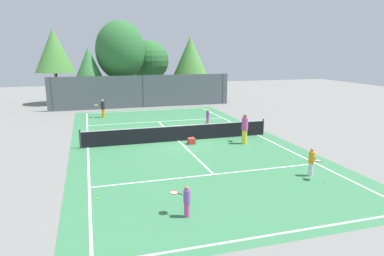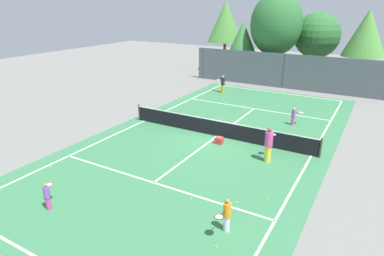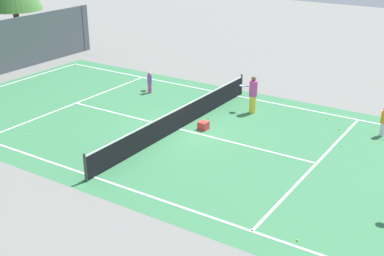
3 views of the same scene
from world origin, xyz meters
The scene contains 24 objects.
ground_plane centered at (0.00, 0.00, 0.00)m, with size 80.00×80.00×0.00m, color slate.
court_surface centered at (0.00, 0.00, 0.00)m, with size 13.00×25.00×0.01m.
tennis_net centered at (0.00, 0.00, 0.51)m, with size 11.90×0.10×1.10m.
perimeter_fence centered at (0.00, 14.00, 1.60)m, with size 18.00×0.12×3.20m.
tree_0 centered at (-5.03, 16.01, 4.21)m, with size 2.89×2.89×5.86m.
tree_1 centered at (-1.83, 16.50, 5.58)m, with size 5.00×4.87×8.60m.
tree_2 centered at (1.58, 19.51, 4.45)m, with size 4.56×4.56×6.74m.
tree_3 centered at (6.07, 17.96, 4.99)m, with size 3.81×3.81×7.13m.
tree_4 centered at (-8.40, 19.03, 5.56)m, with size 4.01×4.01×7.81m.
player_0 centered at (-4.15, 9.61, 0.79)m, with size 0.91×0.53×1.54m.
player_1 centered at (3.69, -1.78, 0.95)m, with size 0.39×0.96×1.84m.
player_2 centered at (3.45, 4.29, 0.62)m, with size 0.76×0.70×1.19m.
player_3 centered at (4.18, -7.83, 0.67)m, with size 0.37×0.85×1.29m.
player_4 centered at (-2.34, -10.04, 0.59)m, with size 0.71×0.73×1.13m.
ball_crate centered at (0.58, -0.92, 0.18)m, with size 0.42×0.39×0.43m.
tennis_ball_0 centered at (4.82, -5.16, 0.03)m, with size 0.07×0.07×0.07m, color #CCE533.
tennis_ball_1 centered at (2.08, -6.69, 0.03)m, with size 0.07×0.07×0.07m, color #CCE533.
tennis_ball_2 centered at (0.22, 0.06, 0.03)m, with size 0.07×0.07×0.07m, color #CCE533.
tennis_ball_3 centered at (-4.23, 5.14, 0.03)m, with size 0.07×0.07×0.07m, color #CCE533.
tennis_ball_4 centered at (4.25, -8.76, 0.03)m, with size 0.07×0.07×0.07m, color #CCE533.
tennis_ball_5 centered at (3.84, -6.04, 0.03)m, with size 0.07×0.07×0.07m, color #CCE533.
tennis_ball_6 centered at (-5.22, -7.73, 0.03)m, with size 0.07×0.07×0.07m, color #CCE533.
tennis_ball_7 centered at (-0.63, 5.93, 0.03)m, with size 0.07×0.07×0.07m, color #CCE533.
tennis_ball_8 centered at (1.80, -0.44, 0.03)m, with size 0.07×0.07×0.07m, color #CCE533.
Camera 2 is at (7.95, -16.71, 7.49)m, focal length 30.93 mm.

